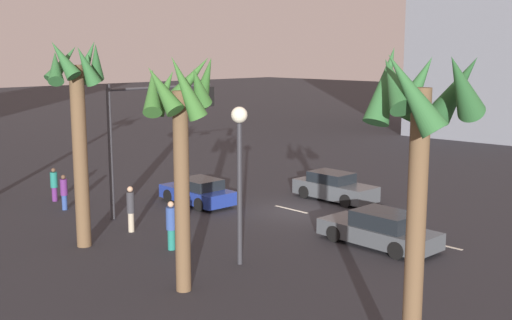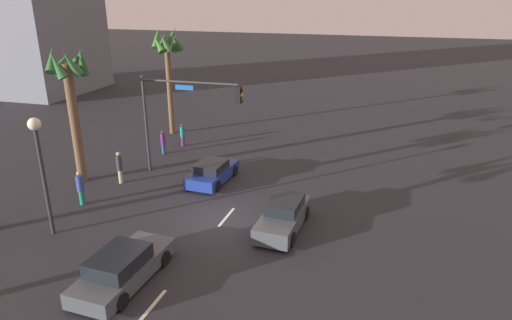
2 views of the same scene
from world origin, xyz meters
name	(u,v)px [view 1 (image 1 of 2)]	position (x,y,z in m)	size (l,w,h in m)	color
ground_plane	(297,211)	(0.00, 0.00, 0.00)	(220.00, 220.00, 0.00)	#28282D
lane_stripe_2	(433,243)	(-7.07, 0.00, 0.01)	(2.51, 0.14, 0.01)	silver
lane_stripe_3	(291,209)	(0.34, 0.00, 0.01)	(2.02, 0.14, 0.01)	silver
car_1	(334,187)	(0.15, -2.95, 0.65)	(4.34, 1.85, 1.39)	#474C51
car_2	(380,230)	(-5.83, 1.76, 0.63)	(4.71, 2.04, 1.37)	#474C51
car_3	(198,192)	(4.25, 2.43, 0.60)	(4.03, 1.95, 1.28)	navy
traffic_signal	(150,123)	(4.81, 4.71, 4.11)	(0.50, 6.26, 5.94)	#38383D
streetlamp	(239,153)	(-3.64, 7.01, 3.91)	(0.56, 0.56, 5.50)	#2D2D33
pedestrian_0	(54,184)	(9.70, 7.12, 0.87)	(0.49, 0.49, 1.66)	#59266B
pedestrian_1	(171,224)	(-0.66, 7.72, 0.97)	(0.51, 0.51, 1.86)	#1E7266
pedestrian_2	(64,191)	(7.75, 7.62, 0.88)	(0.44, 0.44, 1.66)	#2D478C
pedestrian_3	(131,207)	(2.43, 7.46, 1.03)	(0.45, 0.45, 1.91)	#B2A58C
palm_tree_0	(420,131)	(-12.40, 10.13, 5.72)	(2.34, 2.65, 7.53)	brown
palm_tree_1	(77,102)	(2.08, 9.82, 5.48)	(2.21, 2.47, 7.83)	brown
palm_tree_2	(180,117)	(-4.23, 9.94, 5.41)	(2.74, 2.78, 7.33)	brown
building_1	(501,3)	(6.56, -33.74, 11.52)	(11.15, 13.42, 23.04)	slate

